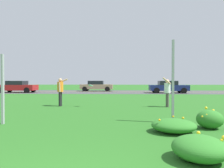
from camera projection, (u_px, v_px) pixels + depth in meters
ground_plane at (107, 102)px, 14.06m from camera, size 120.00×120.00×0.00m
highway_strip at (114, 92)px, 26.48m from camera, size 120.00×8.58×0.01m
highway_center_stripe at (114, 92)px, 26.48m from camera, size 120.00×0.16×0.00m
daylily_clump_mid_left at (199, 148)px, 3.75m from camera, size 1.01×1.00×0.48m
daylily_clump_mid_right at (210, 119)px, 6.26m from camera, size 0.80×0.76×0.64m
daylily_clump_near_camera at (174, 126)px, 5.81m from camera, size 1.27×1.13×0.42m
sign_post_near_path at (3, 89)px, 6.88m from camera, size 0.07×0.10×2.37m
sign_post_by_roadside at (173, 81)px, 7.06m from camera, size 0.07×0.10×2.89m
person_thrower_orange_shirt at (60, 89)px, 11.73m from camera, size 0.55×0.49×1.62m
person_catcher_white_shirt at (167, 90)px, 11.34m from camera, size 0.48×0.49×1.67m
frisbee_pale_blue at (91, 85)px, 11.38m from camera, size 0.28×0.27×0.14m
car_red_leftmost at (18, 87)px, 25.10m from camera, size 4.50×2.00×1.45m
car_tan_center_left at (97, 86)px, 28.51m from camera, size 4.50×2.00×1.45m
car_navy_center_right at (168, 87)px, 24.22m from camera, size 4.50×2.00×1.45m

